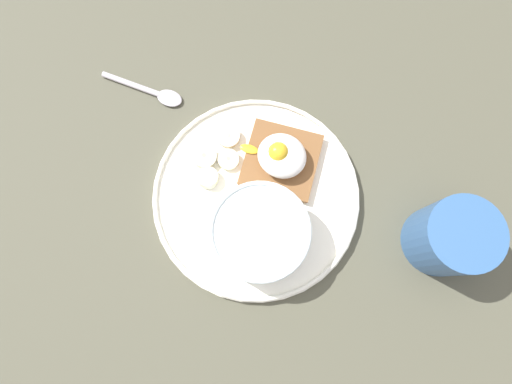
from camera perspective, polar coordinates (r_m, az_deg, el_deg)
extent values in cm
cube|color=#4D4C3C|center=(53.83, 0.00, -0.97)|extent=(120.00, 120.00, 2.00)
cylinder|color=white|center=(52.37, 0.00, -0.62)|extent=(27.01, 27.01, 1.00)
torus|color=white|center=(51.59, 0.00, -0.43)|extent=(26.81, 26.81, 0.60)
cylinder|color=white|center=(48.43, 0.57, -5.98)|extent=(11.73, 11.73, 5.14)
torus|color=white|center=(45.89, 0.60, -5.58)|extent=(11.93, 11.93, 0.60)
cylinder|color=white|center=(48.93, 0.56, -6.05)|extent=(10.33, 10.33, 3.73)
ellipsoid|color=white|center=(47.28, 0.58, -5.80)|extent=(9.82, 9.82, 1.20)
ellipsoid|color=#C2BE90|center=(47.21, 0.11, -4.07)|extent=(1.49, 1.25, 0.55)
ellipsoid|color=#C2C092|center=(47.18, 3.35, -4.98)|extent=(0.87, 1.28, 0.53)
ellipsoid|color=#C1B197|center=(46.97, 0.35, -5.55)|extent=(1.85, 1.79, 0.67)
ellipsoid|color=tan|center=(47.00, 3.21, -5.23)|extent=(1.48, 2.05, 0.81)
ellipsoid|color=#C4B694|center=(46.91, 0.55, -5.72)|extent=(2.05, 1.95, 0.74)
ellipsoid|color=tan|center=(46.77, 0.71, -7.88)|extent=(1.73, 1.43, 0.64)
cube|color=brown|center=(52.22, 3.62, 4.65)|extent=(11.48, 11.48, 0.30)
cube|color=#A46C3D|center=(52.65, 3.59, 4.50)|extent=(11.25, 11.25, 1.10)
ellipsoid|color=white|center=(50.76, 3.73, 5.18)|extent=(6.31, 5.87, 2.87)
sphere|color=yellow|center=(50.01, 3.18, 5.66)|extent=(2.67, 2.67, 2.67)
ellipsoid|color=yellow|center=(52.26, -0.99, 6.16)|extent=(2.68, 1.71, 0.36)
cylinder|color=#F4ECBB|center=(52.09, -6.91, 2.03)|extent=(2.88, 3.01, 1.58)
cylinder|color=#BEB892|center=(51.49, -7.00, 2.21)|extent=(0.52, 0.53, 0.18)
cylinder|color=#F5E5BC|center=(52.86, -7.38, 5.02)|extent=(3.76, 3.60, 1.93)
cylinder|color=#BFB292|center=(52.24, -7.47, 5.25)|extent=(0.65, 0.64, 0.23)
cylinder|color=beige|center=(52.68, -3.97, 4.66)|extent=(4.04, 4.03, 1.40)
cylinder|color=#B7AF8A|center=(52.24, -4.00, 4.82)|extent=(0.72, 0.72, 0.21)
cylinder|color=beige|center=(53.67, -3.95, 7.91)|extent=(4.33, 4.35, 1.46)
cylinder|color=#BEAE91|center=(53.13, -3.99, 8.13)|extent=(0.77, 0.78, 0.18)
cylinder|color=#335D93|center=(53.09, 26.01, -5.86)|extent=(8.95, 8.95, 8.35)
cylinder|color=#31201A|center=(50.27, 27.56, -5.37)|extent=(7.61, 7.61, 0.40)
cylinder|color=silver|center=(60.44, -16.75, 14.30)|extent=(10.28, 2.43, 0.80)
ellipsoid|color=silver|center=(58.45, -12.25, 12.97)|extent=(3.94, 2.94, 0.70)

